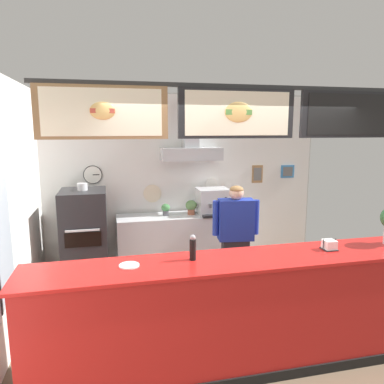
{
  "coord_description": "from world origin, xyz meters",
  "views": [
    {
      "loc": [
        -1.2,
        -3.27,
        2.29
      ],
      "look_at": [
        -0.26,
        0.82,
        1.55
      ],
      "focal_mm": 33.89,
      "sensor_mm": 36.0,
      "label": 1
    }
  ],
  "objects_px": {
    "espresso_machine": "(213,201)",
    "napkin_holder": "(329,245)",
    "pepper_grinder": "(193,248)",
    "potted_thyme": "(191,206)",
    "condiment_plate": "(129,265)",
    "potted_oregano": "(166,209)",
    "shop_worker": "(235,241)",
    "pizza_oven": "(85,240)"
  },
  "relations": [
    {
      "from": "potted_thyme",
      "to": "condiment_plate",
      "type": "distance_m",
      "value": 2.64
    },
    {
      "from": "pizza_oven",
      "to": "shop_worker",
      "type": "bearing_deg",
      "value": -23.98
    },
    {
      "from": "napkin_holder",
      "to": "shop_worker",
      "type": "bearing_deg",
      "value": 112.89
    },
    {
      "from": "espresso_machine",
      "to": "condiment_plate",
      "type": "bearing_deg",
      "value": -121.48
    },
    {
      "from": "espresso_machine",
      "to": "shop_worker",
      "type": "bearing_deg",
      "value": -90.81
    },
    {
      "from": "shop_worker",
      "to": "condiment_plate",
      "type": "xyz_separation_m",
      "value": [
        -1.44,
        -1.25,
        0.27
      ]
    },
    {
      "from": "shop_worker",
      "to": "potted_oregano",
      "type": "height_order",
      "value": "shop_worker"
    },
    {
      "from": "pepper_grinder",
      "to": "napkin_holder",
      "type": "height_order",
      "value": "pepper_grinder"
    },
    {
      "from": "potted_thyme",
      "to": "napkin_holder",
      "type": "relative_size",
      "value": 1.61
    },
    {
      "from": "potted_oregano",
      "to": "potted_thyme",
      "type": "bearing_deg",
      "value": -5.02
    },
    {
      "from": "potted_thyme",
      "to": "pepper_grinder",
      "type": "height_order",
      "value": "pepper_grinder"
    },
    {
      "from": "espresso_machine",
      "to": "pepper_grinder",
      "type": "relative_size",
      "value": 2.07
    },
    {
      "from": "potted_oregano",
      "to": "condiment_plate",
      "type": "distance_m",
      "value": 2.53
    },
    {
      "from": "shop_worker",
      "to": "napkin_holder",
      "type": "bearing_deg",
      "value": 120.24
    },
    {
      "from": "potted_oregano",
      "to": "pepper_grinder",
      "type": "bearing_deg",
      "value": -92.96
    },
    {
      "from": "pizza_oven",
      "to": "pepper_grinder",
      "type": "relative_size",
      "value": 6.41
    },
    {
      "from": "potted_thyme",
      "to": "pepper_grinder",
      "type": "bearing_deg",
      "value": -102.53
    },
    {
      "from": "potted_oregano",
      "to": "napkin_holder",
      "type": "distance_m",
      "value": 2.75
    },
    {
      "from": "potted_thyme",
      "to": "condiment_plate",
      "type": "bearing_deg",
      "value": -114.81
    },
    {
      "from": "pepper_grinder",
      "to": "condiment_plate",
      "type": "relative_size",
      "value": 1.34
    },
    {
      "from": "pepper_grinder",
      "to": "espresso_machine",
      "type": "bearing_deg",
      "value": 69.59
    },
    {
      "from": "potted_thyme",
      "to": "potted_oregano",
      "type": "distance_m",
      "value": 0.41
    },
    {
      "from": "potted_oregano",
      "to": "pizza_oven",
      "type": "bearing_deg",
      "value": -165.6
    },
    {
      "from": "espresso_machine",
      "to": "napkin_holder",
      "type": "distance_m",
      "value": 2.44
    },
    {
      "from": "espresso_machine",
      "to": "potted_thyme",
      "type": "relative_size",
      "value": 2.16
    },
    {
      "from": "pizza_oven",
      "to": "espresso_machine",
      "type": "xyz_separation_m",
      "value": [
        1.97,
        0.26,
        0.42
      ]
    },
    {
      "from": "potted_thyme",
      "to": "potted_oregano",
      "type": "xyz_separation_m",
      "value": [
        -0.4,
        0.04,
        -0.03
      ]
    },
    {
      "from": "pizza_oven",
      "to": "shop_worker",
      "type": "distance_m",
      "value": 2.14
    },
    {
      "from": "pizza_oven",
      "to": "espresso_machine",
      "type": "distance_m",
      "value": 2.03
    },
    {
      "from": "pizza_oven",
      "to": "napkin_holder",
      "type": "xyz_separation_m",
      "value": [
        2.48,
        -2.12,
        0.42
      ]
    },
    {
      "from": "pizza_oven",
      "to": "espresso_machine",
      "type": "bearing_deg",
      "value": 7.5
    },
    {
      "from": "potted_oregano",
      "to": "condiment_plate",
      "type": "relative_size",
      "value": 1.02
    },
    {
      "from": "potted_oregano",
      "to": "condiment_plate",
      "type": "xyz_separation_m",
      "value": [
        -0.7,
        -2.43,
        0.06
      ]
    },
    {
      "from": "condiment_plate",
      "to": "potted_thyme",
      "type": "bearing_deg",
      "value": 65.19
    },
    {
      "from": "shop_worker",
      "to": "condiment_plate",
      "type": "bearing_deg",
      "value": 48.32
    },
    {
      "from": "pizza_oven",
      "to": "napkin_holder",
      "type": "relative_size",
      "value": 10.71
    },
    {
      "from": "pepper_grinder",
      "to": "condiment_plate",
      "type": "distance_m",
      "value": 0.59
    },
    {
      "from": "shop_worker",
      "to": "condiment_plate",
      "type": "distance_m",
      "value": 1.93
    },
    {
      "from": "pepper_grinder",
      "to": "potted_thyme",
      "type": "bearing_deg",
      "value": 77.47
    },
    {
      "from": "pizza_oven",
      "to": "condiment_plate",
      "type": "xyz_separation_m",
      "value": [
        0.51,
        -2.12,
        0.38
      ]
    },
    {
      "from": "pizza_oven",
      "to": "napkin_holder",
      "type": "height_order",
      "value": "pizza_oven"
    },
    {
      "from": "shop_worker",
      "to": "potted_oregano",
      "type": "distance_m",
      "value": 1.41
    }
  ]
}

